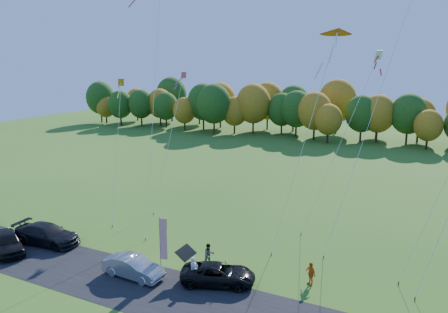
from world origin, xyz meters
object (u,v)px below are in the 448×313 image
at_px(person_east, 311,273).
at_px(silver_sedan, 133,267).
at_px(black_suv, 218,274).
at_px(feather_flag, 163,238).

bearing_deg(person_east, silver_sedan, -121.01).
distance_m(black_suv, silver_sedan, 5.96).
bearing_deg(feather_flag, silver_sedan, -130.29).
distance_m(person_east, feather_flag, 10.43).
bearing_deg(silver_sedan, black_suv, -70.68).
height_order(silver_sedan, feather_flag, feather_flag).
distance_m(silver_sedan, feather_flag, 2.77).
xyz_separation_m(black_suv, feather_flag, (-4.30, -0.17, 1.80)).
distance_m(black_suv, person_east, 6.20).
relative_size(black_suv, feather_flag, 1.23).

